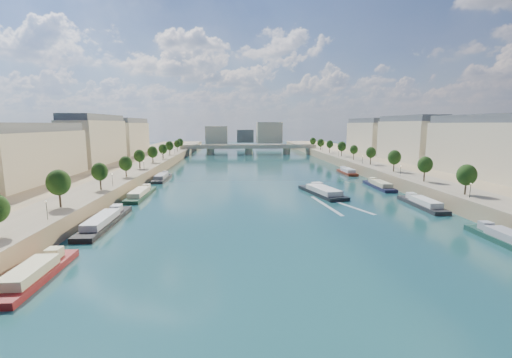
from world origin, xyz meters
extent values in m
plane|color=#0C3035|center=(0.00, 100.00, 0.00)|extent=(700.00, 700.00, 0.00)
cube|color=#9E8460|center=(-72.00, 100.00, 2.50)|extent=(44.00, 520.00, 5.00)
cube|color=#9E8460|center=(72.00, 100.00, 2.50)|extent=(44.00, 520.00, 5.00)
cube|color=gray|center=(-57.00, 100.00, 5.05)|extent=(14.00, 520.00, 0.10)
cube|color=gray|center=(57.00, 100.00, 5.05)|extent=(14.00, 520.00, 0.10)
cylinder|color=#382B1E|center=(-55.00, 42.00, 6.91)|extent=(0.50, 0.50, 3.82)
ellipsoid|color=black|center=(-55.00, 42.00, 10.50)|extent=(4.80, 4.80, 5.52)
cylinder|color=#382B1E|center=(-55.00, 66.00, 6.91)|extent=(0.50, 0.50, 3.82)
ellipsoid|color=black|center=(-55.00, 66.00, 10.50)|extent=(4.80, 4.80, 5.52)
cylinder|color=#382B1E|center=(-55.00, 90.00, 6.91)|extent=(0.50, 0.50, 3.82)
ellipsoid|color=black|center=(-55.00, 90.00, 10.50)|extent=(4.80, 4.80, 5.52)
cylinder|color=#382B1E|center=(-55.00, 114.00, 6.91)|extent=(0.50, 0.50, 3.82)
ellipsoid|color=black|center=(-55.00, 114.00, 10.50)|extent=(4.80, 4.80, 5.52)
cylinder|color=#382B1E|center=(-55.00, 138.00, 6.91)|extent=(0.50, 0.50, 3.82)
ellipsoid|color=black|center=(-55.00, 138.00, 10.50)|extent=(4.80, 4.80, 5.52)
cylinder|color=#382B1E|center=(-55.00, 162.00, 6.91)|extent=(0.50, 0.50, 3.82)
ellipsoid|color=black|center=(-55.00, 162.00, 10.50)|extent=(4.80, 4.80, 5.52)
cylinder|color=#382B1E|center=(-55.00, 186.00, 6.91)|extent=(0.50, 0.50, 3.82)
ellipsoid|color=black|center=(-55.00, 186.00, 10.50)|extent=(4.80, 4.80, 5.52)
cylinder|color=#382B1E|center=(-55.00, 210.00, 6.91)|extent=(0.50, 0.50, 3.82)
ellipsoid|color=black|center=(-55.00, 210.00, 10.50)|extent=(4.80, 4.80, 5.52)
cylinder|color=#382B1E|center=(-55.00, 234.00, 6.91)|extent=(0.50, 0.50, 3.82)
ellipsoid|color=black|center=(-55.00, 234.00, 10.50)|extent=(4.80, 4.80, 5.52)
cylinder|color=#382B1E|center=(55.00, 50.00, 6.91)|extent=(0.50, 0.50, 3.82)
ellipsoid|color=black|center=(55.00, 50.00, 10.50)|extent=(4.80, 4.80, 5.52)
cylinder|color=#382B1E|center=(55.00, 74.00, 6.91)|extent=(0.50, 0.50, 3.82)
ellipsoid|color=black|center=(55.00, 74.00, 10.50)|extent=(4.80, 4.80, 5.52)
cylinder|color=#382B1E|center=(55.00, 98.00, 6.91)|extent=(0.50, 0.50, 3.82)
ellipsoid|color=black|center=(55.00, 98.00, 10.50)|extent=(4.80, 4.80, 5.52)
cylinder|color=#382B1E|center=(55.00, 122.00, 6.91)|extent=(0.50, 0.50, 3.82)
ellipsoid|color=black|center=(55.00, 122.00, 10.50)|extent=(4.80, 4.80, 5.52)
cylinder|color=#382B1E|center=(55.00, 146.00, 6.91)|extent=(0.50, 0.50, 3.82)
ellipsoid|color=black|center=(55.00, 146.00, 10.50)|extent=(4.80, 4.80, 5.52)
cylinder|color=#382B1E|center=(55.00, 170.00, 6.91)|extent=(0.50, 0.50, 3.82)
ellipsoid|color=black|center=(55.00, 170.00, 10.50)|extent=(4.80, 4.80, 5.52)
cylinder|color=#382B1E|center=(55.00, 194.00, 6.91)|extent=(0.50, 0.50, 3.82)
ellipsoid|color=black|center=(55.00, 194.00, 10.50)|extent=(4.80, 4.80, 5.52)
cylinder|color=#382B1E|center=(55.00, 218.00, 6.91)|extent=(0.50, 0.50, 3.82)
ellipsoid|color=black|center=(55.00, 218.00, 10.50)|extent=(4.80, 4.80, 5.52)
cylinder|color=#382B1E|center=(55.00, 242.00, 6.91)|extent=(0.50, 0.50, 3.82)
ellipsoid|color=black|center=(55.00, 242.00, 10.50)|extent=(4.80, 4.80, 5.52)
cylinder|color=black|center=(-52.50, 30.00, 7.00)|extent=(0.14, 0.14, 4.00)
sphere|color=#FFE5B2|center=(-52.50, 30.00, 9.10)|extent=(0.36, 0.36, 0.36)
cylinder|color=black|center=(-52.50, 70.00, 7.00)|extent=(0.14, 0.14, 4.00)
sphere|color=#FFE5B2|center=(-52.50, 70.00, 9.10)|extent=(0.36, 0.36, 0.36)
cylinder|color=black|center=(-52.50, 110.00, 7.00)|extent=(0.14, 0.14, 4.00)
sphere|color=#FFE5B2|center=(-52.50, 110.00, 9.10)|extent=(0.36, 0.36, 0.36)
cylinder|color=black|center=(-52.50, 150.00, 7.00)|extent=(0.14, 0.14, 4.00)
sphere|color=#FFE5B2|center=(-52.50, 150.00, 9.10)|extent=(0.36, 0.36, 0.36)
cylinder|color=black|center=(-52.50, 190.00, 7.00)|extent=(0.14, 0.14, 4.00)
sphere|color=#FFE5B2|center=(-52.50, 190.00, 9.10)|extent=(0.36, 0.36, 0.36)
cylinder|color=black|center=(52.50, 45.00, 7.00)|extent=(0.14, 0.14, 4.00)
sphere|color=#FFE5B2|center=(52.50, 45.00, 9.10)|extent=(0.36, 0.36, 0.36)
cylinder|color=black|center=(52.50, 85.00, 7.00)|extent=(0.14, 0.14, 4.00)
sphere|color=#FFE5B2|center=(52.50, 85.00, 9.10)|extent=(0.36, 0.36, 0.36)
cylinder|color=black|center=(52.50, 125.00, 7.00)|extent=(0.14, 0.14, 4.00)
sphere|color=#FFE5B2|center=(52.50, 125.00, 9.10)|extent=(0.36, 0.36, 0.36)
cylinder|color=black|center=(52.50, 165.00, 7.00)|extent=(0.14, 0.14, 4.00)
sphere|color=#FFE5B2|center=(52.50, 165.00, 9.10)|extent=(0.36, 0.36, 0.36)
cylinder|color=black|center=(52.50, 205.00, 7.00)|extent=(0.14, 0.14, 4.00)
sphere|color=#FFE5B2|center=(52.50, 205.00, 9.10)|extent=(0.36, 0.36, 0.36)
cube|color=#BBB090|center=(-85.00, 83.00, 15.00)|extent=(16.00, 52.00, 20.00)
cube|color=#474C54|center=(-85.00, 83.00, 26.60)|extent=(14.72, 50.44, 3.20)
cube|color=#BBB090|center=(-85.00, 141.00, 15.00)|extent=(16.00, 52.00, 20.00)
cube|color=#474C54|center=(-85.00, 141.00, 26.60)|extent=(14.72, 50.44, 3.20)
cube|color=#BBB090|center=(-85.00, 199.00, 15.00)|extent=(16.00, 52.00, 20.00)
cube|color=#474C54|center=(-85.00, 199.00, 26.60)|extent=(14.72, 50.44, 3.20)
cube|color=#BBB090|center=(85.00, 83.00, 15.00)|extent=(16.00, 52.00, 20.00)
cube|color=#474C54|center=(85.00, 83.00, 26.60)|extent=(14.72, 50.44, 3.20)
cube|color=#BBB090|center=(85.00, 141.00, 15.00)|extent=(16.00, 52.00, 20.00)
cube|color=#474C54|center=(85.00, 141.00, 26.60)|extent=(14.72, 50.44, 3.20)
cube|color=#BBB090|center=(85.00, 199.00, 15.00)|extent=(16.00, 52.00, 20.00)
cube|color=#474C54|center=(85.00, 199.00, 26.60)|extent=(14.72, 50.44, 3.20)
cube|color=#BBB090|center=(-30.00, 310.00, 14.00)|extent=(22.00, 18.00, 18.00)
cube|color=#BBB090|center=(25.00, 320.00, 16.00)|extent=(26.00, 20.00, 22.00)
cube|color=#474C54|center=(0.00, 335.00, 12.00)|extent=(18.00, 16.00, 14.00)
cube|color=#C1B79E|center=(0.00, 243.13, 6.20)|extent=(112.00, 11.00, 2.20)
cube|color=#C1B79E|center=(0.00, 238.13, 7.70)|extent=(112.00, 0.80, 0.90)
cube|color=#C1B79E|center=(0.00, 248.13, 7.70)|extent=(112.00, 0.80, 0.90)
cylinder|color=#C1B79E|center=(-32.00, 243.13, 2.50)|extent=(6.40, 6.40, 5.00)
cylinder|color=#C1B79E|center=(0.00, 243.13, 2.50)|extent=(6.40, 6.40, 5.00)
cylinder|color=#C1B79E|center=(32.00, 243.13, 2.50)|extent=(6.40, 6.40, 5.00)
cube|color=#C1B79E|center=(-52.00, 243.13, 2.50)|extent=(6.00, 12.00, 5.00)
cube|color=#C1B79E|center=(52.00, 243.13, 2.50)|extent=(6.00, 12.00, 5.00)
cube|color=black|center=(19.36, 76.70, 0.32)|extent=(12.97, 26.78, 1.84)
cube|color=silver|center=(19.36, 74.63, 2.07)|extent=(9.65, 17.69, 1.66)
cube|color=silver|center=(19.36, 84.43, 2.14)|extent=(4.28, 3.84, 1.80)
cube|color=silver|center=(16.16, 59.70, 0.02)|extent=(3.90, 25.98, 0.04)
cube|color=silver|center=(22.56, 59.70, 0.02)|extent=(10.01, 24.85, 0.04)
cube|color=maroon|center=(-45.50, 12.00, 0.30)|extent=(5.00, 20.35, 1.80)
cube|color=beige|center=(-45.50, 10.37, 2.00)|extent=(4.10, 11.19, 1.60)
cube|color=beige|center=(-45.50, 18.10, 2.10)|extent=(2.50, 2.44, 1.80)
cube|color=black|center=(-45.50, 42.94, 0.30)|extent=(5.00, 28.97, 1.80)
cube|color=silver|center=(-45.50, 40.63, 2.00)|extent=(4.10, 15.94, 1.60)
cube|color=silver|center=(-45.50, 51.64, 2.10)|extent=(2.50, 3.48, 1.80)
cube|color=#183D2A|center=(-45.50, 76.99, 0.30)|extent=(5.00, 26.05, 1.80)
cube|color=#F1E5C0|center=(-45.50, 74.91, 2.00)|extent=(4.10, 14.32, 1.60)
cube|color=#F1E5C0|center=(-45.50, 84.80, 2.10)|extent=(2.50, 3.13, 1.80)
cube|color=#2B2B2E|center=(-45.50, 113.65, 0.30)|extent=(5.00, 23.58, 1.80)
cube|color=gray|center=(-45.50, 111.76, 2.00)|extent=(4.10, 12.97, 1.60)
cube|color=gray|center=(-45.50, 120.72, 2.10)|extent=(2.50, 2.83, 1.80)
cube|color=#183D34|center=(45.50, 23.29, 0.30)|extent=(5.00, 19.51, 1.80)
cube|color=#9B9AA2|center=(45.50, 21.73, 2.00)|extent=(4.10, 10.73, 1.60)
cube|color=#9B9AA2|center=(45.50, 29.15, 2.10)|extent=(2.50, 2.34, 1.80)
cube|color=#242427|center=(45.50, 56.19, 0.30)|extent=(5.00, 22.22, 1.80)
cube|color=silver|center=(45.50, 54.41, 2.00)|extent=(4.10, 12.22, 1.60)
cube|color=silver|center=(45.50, 62.86, 2.10)|extent=(2.50, 2.67, 1.80)
cube|color=#161832|center=(45.50, 87.94, 0.30)|extent=(5.00, 22.52, 1.80)
cube|color=beige|center=(45.50, 86.14, 2.00)|extent=(4.10, 12.39, 1.60)
cube|color=beige|center=(45.50, 94.70, 2.10)|extent=(2.50, 2.70, 1.80)
cube|color=maroon|center=(45.50, 127.38, 0.30)|extent=(5.00, 20.43, 1.80)
cube|color=silver|center=(45.50, 125.74, 2.00)|extent=(4.10, 11.24, 1.60)
cube|color=silver|center=(45.50, 133.51, 2.10)|extent=(2.50, 2.45, 1.80)
camera|label=1|loc=(-12.56, -43.56, 25.38)|focal=24.00mm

